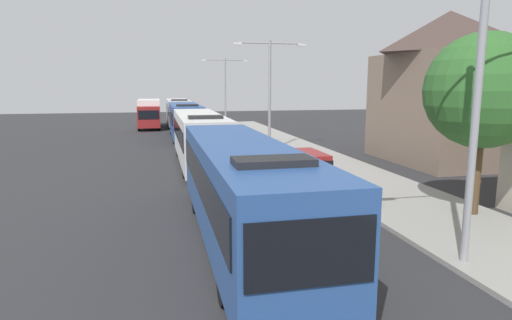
{
  "coord_description": "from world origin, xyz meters",
  "views": [
    {
      "loc": [
        -3.71,
        0.06,
        4.76
      ],
      "look_at": [
        -0.37,
        14.83,
        2.15
      ],
      "focal_mm": 30.59,
      "sensor_mm": 36.0,
      "label": 1
    }
  ],
  "objects_px": {
    "bus_fourth_in_line": "(178,111)",
    "streetlamp_near": "(481,58)",
    "streetlamp_far": "(225,84)",
    "bus_second_in_line": "(199,137)",
    "bus_lead": "(242,188)",
    "white_suv": "(304,172)",
    "streetlamp_mid": "(270,84)",
    "box_truck_oncoming": "(149,113)",
    "bus_middle": "(185,120)",
    "roadside_tree": "(484,91)"
  },
  "relations": [
    {
      "from": "bus_fourth_in_line",
      "to": "streetlamp_near",
      "type": "distance_m",
      "value": 43.56
    },
    {
      "from": "streetlamp_far",
      "to": "bus_second_in_line",
      "type": "bearing_deg",
      "value": -102.29
    },
    {
      "from": "bus_lead",
      "to": "bus_second_in_line",
      "type": "height_order",
      "value": "same"
    },
    {
      "from": "bus_second_in_line",
      "to": "white_suv",
      "type": "relative_size",
      "value": 2.62
    },
    {
      "from": "bus_fourth_in_line",
      "to": "streetlamp_far",
      "type": "height_order",
      "value": "streetlamp_far"
    },
    {
      "from": "streetlamp_mid",
      "to": "streetlamp_far",
      "type": "distance_m",
      "value": 20.7
    },
    {
      "from": "box_truck_oncoming",
      "to": "streetlamp_mid",
      "type": "distance_m",
      "value": 21.98
    },
    {
      "from": "bus_lead",
      "to": "streetlamp_near",
      "type": "relative_size",
      "value": 1.44
    },
    {
      "from": "streetlamp_mid",
      "to": "bus_middle",
      "type": "bearing_deg",
      "value": 119.74
    },
    {
      "from": "bus_second_in_line",
      "to": "streetlamp_mid",
      "type": "relative_size",
      "value": 1.58
    },
    {
      "from": "bus_lead",
      "to": "streetlamp_mid",
      "type": "relative_size",
      "value": 1.61
    },
    {
      "from": "box_truck_oncoming",
      "to": "roadside_tree",
      "type": "xyz_separation_m",
      "value": [
        11.95,
        -36.97,
        2.85
      ]
    },
    {
      "from": "bus_second_in_line",
      "to": "streetlamp_near",
      "type": "xyz_separation_m",
      "value": [
        5.4,
        -16.62,
        3.73
      ]
    },
    {
      "from": "streetlamp_far",
      "to": "streetlamp_mid",
      "type": "bearing_deg",
      "value": -90.0
    },
    {
      "from": "streetlamp_near",
      "to": "streetlamp_mid",
      "type": "xyz_separation_m",
      "value": [
        -0.0,
        20.7,
        -0.58
      ]
    },
    {
      "from": "streetlamp_near",
      "to": "streetlamp_far",
      "type": "height_order",
      "value": "streetlamp_near"
    },
    {
      "from": "bus_second_in_line",
      "to": "bus_fourth_in_line",
      "type": "height_order",
      "value": "same"
    },
    {
      "from": "streetlamp_near",
      "to": "streetlamp_mid",
      "type": "distance_m",
      "value": 20.71
    },
    {
      "from": "streetlamp_far",
      "to": "roadside_tree",
      "type": "xyz_separation_m",
      "value": [
        3.25,
        -37.73,
        -0.29
      ]
    },
    {
      "from": "white_suv",
      "to": "streetlamp_mid",
      "type": "height_order",
      "value": "streetlamp_mid"
    },
    {
      "from": "bus_second_in_line",
      "to": "streetlamp_far",
      "type": "height_order",
      "value": "streetlamp_far"
    },
    {
      "from": "streetlamp_far",
      "to": "roadside_tree",
      "type": "distance_m",
      "value": 37.87
    },
    {
      "from": "streetlamp_near",
      "to": "streetlamp_far",
      "type": "xyz_separation_m",
      "value": [
        -0.0,
        41.4,
        -0.57
      ]
    },
    {
      "from": "box_truck_oncoming",
      "to": "bus_lead",
      "type": "bearing_deg",
      "value": -84.97
    },
    {
      "from": "bus_fourth_in_line",
      "to": "roadside_tree",
      "type": "relative_size",
      "value": 1.82
    },
    {
      "from": "bus_second_in_line",
      "to": "roadside_tree",
      "type": "distance_m",
      "value": 15.83
    },
    {
      "from": "box_truck_oncoming",
      "to": "streetlamp_near",
      "type": "xyz_separation_m",
      "value": [
        8.7,
        -40.64,
        3.71
      ]
    },
    {
      "from": "streetlamp_mid",
      "to": "streetlamp_far",
      "type": "relative_size",
      "value": 1.0
    },
    {
      "from": "bus_lead",
      "to": "streetlamp_mid",
      "type": "xyz_separation_m",
      "value": [
        5.4,
        17.56,
        3.15
      ]
    },
    {
      "from": "bus_middle",
      "to": "streetlamp_mid",
      "type": "distance_m",
      "value": 11.33
    },
    {
      "from": "bus_second_in_line",
      "to": "box_truck_oncoming",
      "type": "relative_size",
      "value": 1.54
    },
    {
      "from": "bus_fourth_in_line",
      "to": "box_truck_oncoming",
      "type": "relative_size",
      "value": 1.49
    },
    {
      "from": "bus_middle",
      "to": "box_truck_oncoming",
      "type": "distance_m",
      "value": 11.0
    },
    {
      "from": "bus_second_in_line",
      "to": "bus_middle",
      "type": "bearing_deg",
      "value": 90.0
    },
    {
      "from": "bus_lead",
      "to": "bus_fourth_in_line",
      "type": "distance_m",
      "value": 39.92
    },
    {
      "from": "streetlamp_mid",
      "to": "streetlamp_far",
      "type": "bearing_deg",
      "value": 90.0
    },
    {
      "from": "streetlamp_mid",
      "to": "white_suv",
      "type": "bearing_deg",
      "value": -97.7
    },
    {
      "from": "bus_second_in_line",
      "to": "box_truck_oncoming",
      "type": "distance_m",
      "value": 24.25
    },
    {
      "from": "bus_lead",
      "to": "box_truck_oncoming",
      "type": "height_order",
      "value": "bus_lead"
    },
    {
      "from": "bus_fourth_in_line",
      "to": "roadside_tree",
      "type": "distance_m",
      "value": 40.44
    },
    {
      "from": "bus_lead",
      "to": "roadside_tree",
      "type": "relative_size",
      "value": 1.92
    },
    {
      "from": "streetlamp_near",
      "to": "roadside_tree",
      "type": "bearing_deg",
      "value": 48.44
    },
    {
      "from": "bus_lead",
      "to": "streetlamp_near",
      "type": "distance_m",
      "value": 7.28
    },
    {
      "from": "bus_fourth_in_line",
      "to": "box_truck_oncoming",
      "type": "xyz_separation_m",
      "value": [
        -3.3,
        -2.43,
        0.02
      ]
    },
    {
      "from": "box_truck_oncoming",
      "to": "roadside_tree",
      "type": "bearing_deg",
      "value": -72.08
    },
    {
      "from": "bus_second_in_line",
      "to": "streetlamp_near",
      "type": "relative_size",
      "value": 1.41
    },
    {
      "from": "bus_fourth_in_line",
      "to": "streetlamp_far",
      "type": "relative_size",
      "value": 1.53
    },
    {
      "from": "white_suv",
      "to": "bus_second_in_line",
      "type": "bearing_deg",
      "value": 113.55
    },
    {
      "from": "bus_second_in_line",
      "to": "roadside_tree",
      "type": "relative_size",
      "value": 1.88
    },
    {
      "from": "bus_lead",
      "to": "bus_second_in_line",
      "type": "distance_m",
      "value": 13.47
    }
  ]
}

